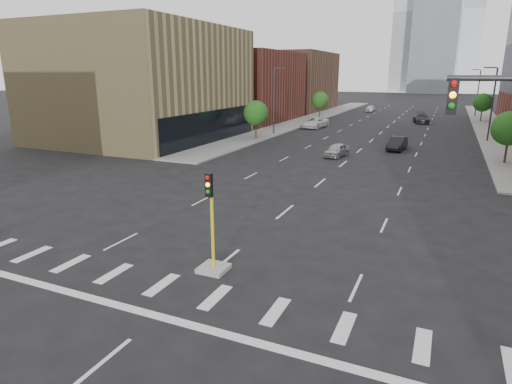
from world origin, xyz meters
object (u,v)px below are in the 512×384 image
Objects in this scene: median_traffic_signal at (213,250)px; car_near_left at (337,150)px; car_far_left at (315,122)px; car_distant at (370,109)px; car_mid_right at (397,144)px; car_deep_right at (421,118)px.

median_traffic_signal is 1.10× the size of car_near_left.
car_far_left is 1.41× the size of car_distant.
car_mid_right is 1.03× the size of car_distant.
car_near_left is (-1.50, 28.48, -0.29)m from median_traffic_signal.
median_traffic_signal is 28.52m from car_near_left.
median_traffic_signal reaches higher than car_mid_right.
car_distant is at bearing 112.07° from car_deep_right.
car_far_left reaches higher than car_mid_right.
median_traffic_signal reaches higher than car_near_left.
car_near_left is 0.92× the size of car_distant.
car_deep_right is 22.51m from car_distant.
car_near_left is 0.70× the size of car_deep_right.
car_mid_right is 50.21m from car_distant.
car_near_left is 36.93m from car_deep_right.
median_traffic_signal reaches higher than car_distant.
car_mid_right reaches higher than car_near_left.
car_far_left is 20.49m from car_deep_right.
car_distant is (3.14, 33.07, -0.11)m from car_far_left.
car_distant is at bearing 92.81° from car_far_left.
car_far_left reaches higher than car_deep_right.
car_near_left is at bearing 93.01° from median_traffic_signal.
car_mid_right is at bearing -39.80° from car_far_left.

